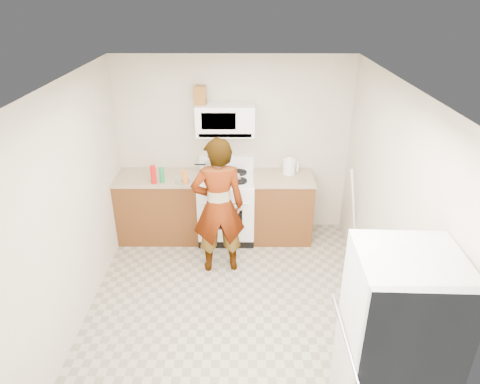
{
  "coord_description": "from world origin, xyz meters",
  "views": [
    {
      "loc": [
        0.12,
        -3.82,
        3.3
      ],
      "look_at": [
        0.1,
        0.55,
        1.16
      ],
      "focal_mm": 32.0,
      "sensor_mm": 36.0,
      "label": 1
    }
  ],
  "objects_px": {
    "fridge": "(393,354)",
    "microwave": "(225,119)",
    "kettle": "(289,166)",
    "gas_range": "(226,206)",
    "person": "(218,207)",
    "saucepan": "(214,168)"
  },
  "relations": [
    {
      "from": "fridge",
      "to": "microwave",
      "type": "bearing_deg",
      "value": 115.05
    },
    {
      "from": "microwave",
      "to": "kettle",
      "type": "height_order",
      "value": "microwave"
    },
    {
      "from": "gas_range",
      "to": "kettle",
      "type": "relative_size",
      "value": 5.48
    },
    {
      "from": "fridge",
      "to": "kettle",
      "type": "xyz_separation_m",
      "value": [
        -0.47,
        3.12,
        0.19
      ]
    },
    {
      "from": "microwave",
      "to": "kettle",
      "type": "xyz_separation_m",
      "value": [
        0.86,
        -0.01,
        -0.66
      ]
    },
    {
      "from": "microwave",
      "to": "kettle",
      "type": "relative_size",
      "value": 3.69
    },
    {
      "from": "fridge",
      "to": "kettle",
      "type": "relative_size",
      "value": 8.25
    },
    {
      "from": "gas_range",
      "to": "fridge",
      "type": "xyz_separation_m",
      "value": [
        1.33,
        -3.0,
        0.36
      ]
    },
    {
      "from": "person",
      "to": "saucepan",
      "type": "relative_size",
      "value": 7.15
    },
    {
      "from": "microwave",
      "to": "saucepan",
      "type": "bearing_deg",
      "value": -176.35
    },
    {
      "from": "microwave",
      "to": "gas_range",
      "type": "bearing_deg",
      "value": -90.0
    },
    {
      "from": "gas_range",
      "to": "person",
      "type": "xyz_separation_m",
      "value": [
        -0.07,
        -0.77,
        0.39
      ]
    },
    {
      "from": "gas_range",
      "to": "person",
      "type": "bearing_deg",
      "value": -94.9
    },
    {
      "from": "person",
      "to": "fridge",
      "type": "xyz_separation_m",
      "value": [
        1.4,
        -2.23,
        -0.03
      ]
    },
    {
      "from": "gas_range",
      "to": "fridge",
      "type": "height_order",
      "value": "fridge"
    },
    {
      "from": "kettle",
      "to": "saucepan",
      "type": "xyz_separation_m",
      "value": [
        -1.03,
        -0.0,
        -0.02
      ]
    },
    {
      "from": "microwave",
      "to": "fridge",
      "type": "xyz_separation_m",
      "value": [
        1.33,
        -3.13,
        -0.85
      ]
    },
    {
      "from": "gas_range",
      "to": "saucepan",
      "type": "relative_size",
      "value": 4.59
    },
    {
      "from": "person",
      "to": "kettle",
      "type": "distance_m",
      "value": 1.3
    },
    {
      "from": "gas_range",
      "to": "microwave",
      "type": "distance_m",
      "value": 1.22
    },
    {
      "from": "person",
      "to": "microwave",
      "type": "bearing_deg",
      "value": -102.06
    },
    {
      "from": "person",
      "to": "saucepan",
      "type": "bearing_deg",
      "value": -91.35
    }
  ]
}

